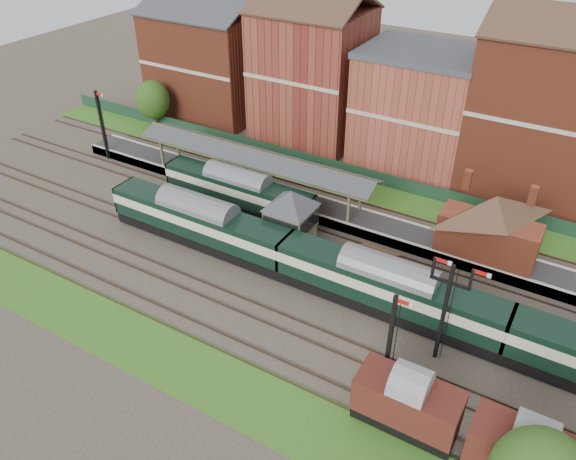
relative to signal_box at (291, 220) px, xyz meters
The scene contains 18 objects.
ground 5.45m from the signal_box, 47.29° to the right, with size 160.00×160.00×0.00m, color #473D33.
grass_back 13.47m from the signal_box, 76.76° to the left, with size 90.00×4.50×0.06m, color #2D6619.
grass_front 15.86m from the signal_box, 78.87° to the right, with size 90.00×5.00×0.06m, color #2D6619.
fence 15.25m from the signal_box, 78.50° to the left, with size 90.00×0.12×1.50m, color #193823.
platform 7.31m from the signal_box, 107.10° to the left, with size 55.00×3.40×1.00m, color #2D2D2D.
signal_box is the anchor object (origin of this frame).
brick_hut 8.25m from the signal_box, ahead, with size 3.20×2.64×2.94m.
station_building 16.37m from the signal_box, 23.43° to the left, with size 8.10×8.10×5.90m.
canopy 10.40m from the signal_box, 140.91° to the left, with size 26.00×3.89×4.08m.
semaphore_bracket 16.16m from the signal_box, 20.92° to the right, with size 3.60×0.25×8.18m.
semaphore_platform_end 27.41m from the signal_box, behind, with size 1.23×0.25×8.00m.
semaphore_siding 16.60m from the signal_box, 38.20° to the right, with size 1.23×0.25×8.00m.
town_backdrop 22.26m from the signal_box, 82.60° to the left, with size 69.00×10.00×16.00m.
dmu_train 10.70m from the signal_box, 17.74° to the right, with size 52.68×2.77×4.05m.
platform_railcar 8.47m from the signal_box, 157.26° to the left, with size 15.90×2.51×3.66m.
goods_van_a 19.52m from the signal_box, 38.94° to the right, with size 6.20×2.69×3.76m.
goods_van_b 25.18m from the signal_box, 29.13° to the right, with size 6.20×2.69×3.76m.
tree_back 31.42m from the signal_box, 153.32° to the left, with size 4.20×4.20×6.14m.
Camera 1 is at (17.14, -31.31, 29.18)m, focal length 35.00 mm.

